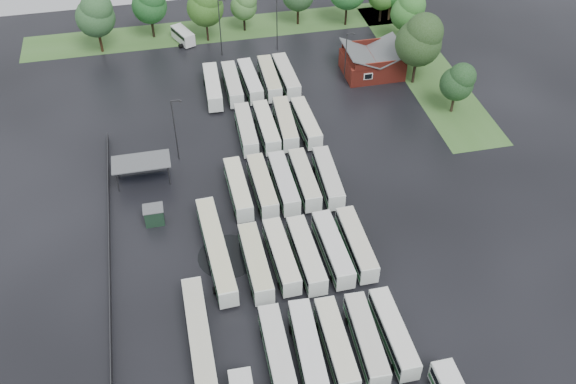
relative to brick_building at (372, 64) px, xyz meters
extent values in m
plane|color=black|center=(-24.00, -42.77, -1.87)|extent=(160.00, 160.00, 0.00)
cube|color=maroon|center=(0.00, 0.03, -0.17)|extent=(10.00, 8.00, 3.40)
cube|color=#4C4F51|center=(-2.50, 0.03, 2.43)|extent=(5.07, 8.60, 2.19)
cube|color=#4C4F51|center=(2.50, 0.03, 2.43)|extent=(5.07, 8.60, 2.19)
cube|color=maroon|center=(0.00, -3.97, 2.03)|extent=(9.00, 0.20, 1.20)
cube|color=silver|center=(-2.00, -4.02, 0.13)|extent=(1.60, 0.12, 1.20)
cylinder|color=#2D2D30|center=(-44.80, -22.77, -0.17)|extent=(0.16, 0.16, 3.40)
cylinder|color=#2D2D30|center=(-37.60, -22.77, -0.17)|extent=(0.16, 0.16, 3.40)
cylinder|color=#2D2D30|center=(-44.80, -19.57, -0.17)|extent=(0.16, 0.16, 3.40)
cylinder|color=#2D2D30|center=(-37.60, -19.57, -0.17)|extent=(0.16, 0.16, 3.40)
cube|color=#4C4F51|center=(-41.20, -21.17, 1.63)|extent=(8.20, 4.20, 0.15)
cube|color=navy|center=(-41.20, -19.27, -0.27)|extent=(7.60, 0.08, 2.60)
cube|color=black|center=(-40.20, -30.17, -0.62)|extent=(2.50, 2.00, 2.50)
cube|color=#4C4F51|center=(-40.20, -30.17, 0.69)|extent=(2.70, 2.20, 0.12)
cube|color=#375F27|center=(-22.00, 22.03, -1.86)|extent=(80.00, 10.00, 0.01)
cube|color=#375F27|center=(10.00, 0.03, -1.86)|extent=(10.00, 50.00, 0.01)
cube|color=#2D2D30|center=(-46.20, -34.77, -1.27)|extent=(0.10, 50.00, 1.20)
cube|color=silver|center=(-28.49, -55.11, -0.15)|extent=(2.50, 11.34, 2.59)
cube|color=black|center=(-28.49, -55.11, 0.37)|extent=(2.55, 10.89, 0.83)
cube|color=#1F4C28|center=(-28.49, -55.11, -0.72)|extent=(2.54, 11.11, 0.57)
cube|color=beige|center=(-28.49, -55.11, 1.20)|extent=(2.40, 11.00, 0.11)
cylinder|color=black|center=(-28.49, -51.49, -1.44)|extent=(2.40, 0.90, 0.90)
cube|color=silver|center=(-25.17, -55.31, -0.11)|extent=(2.96, 11.66, 2.65)
cube|color=black|center=(-25.17, -55.31, 0.42)|extent=(3.00, 11.20, 0.85)
cube|color=#23542C|center=(-25.17, -55.31, -0.69)|extent=(3.00, 11.43, 0.58)
cube|color=silver|center=(-25.17, -55.31, 1.26)|extent=(2.85, 11.31, 0.12)
cylinder|color=black|center=(-25.17, -51.61, -1.43)|extent=(2.46, 0.92, 0.92)
cube|color=silver|center=(-22.02, -55.39, -0.15)|extent=(2.50, 11.29, 2.58)
cube|color=black|center=(-22.02, -55.39, 0.36)|extent=(2.55, 10.84, 0.83)
cube|color=#1E4D28|center=(-22.02, -55.39, -0.72)|extent=(2.54, 11.06, 0.57)
cube|color=beige|center=(-22.02, -55.39, 1.18)|extent=(2.40, 10.95, 0.11)
cylinder|color=black|center=(-22.02, -58.99, -1.44)|extent=(2.39, 0.90, 0.90)
cylinder|color=black|center=(-22.02, -51.79, -1.44)|extent=(2.39, 0.90, 0.90)
cube|color=silver|center=(-18.62, -55.42, -0.17)|extent=(2.73, 11.23, 2.55)
cube|color=black|center=(-18.62, -55.42, 0.34)|extent=(2.77, 10.78, 0.82)
cube|color=#185727|center=(-18.62, -55.42, -0.73)|extent=(2.77, 11.01, 0.56)
cube|color=#BBB9AE|center=(-18.62, -55.42, 1.15)|extent=(2.62, 10.89, 0.11)
cylinder|color=black|center=(-18.62, -58.99, -1.45)|extent=(2.37, 0.89, 0.89)
cylinder|color=black|center=(-18.62, -51.85, -1.45)|extent=(2.37, 0.89, 0.89)
cube|color=silver|center=(-15.40, -55.24, -0.20)|extent=(2.38, 11.00, 2.52)
cube|color=black|center=(-15.40, -55.24, 0.31)|extent=(2.43, 10.56, 0.81)
cube|color=#164E24|center=(-15.40, -55.24, -0.75)|extent=(2.42, 10.78, 0.55)
cube|color=silver|center=(-15.40, -55.24, 1.11)|extent=(2.28, 10.67, 0.11)
cylinder|color=black|center=(-15.40, -58.75, -1.45)|extent=(2.33, 0.88, 0.88)
cylinder|color=black|center=(-15.40, -51.72, -1.45)|extent=(2.33, 0.88, 0.88)
cube|color=silver|center=(-28.49, -41.77, -0.12)|extent=(2.58, 11.51, 2.63)
cube|color=black|center=(-28.49, -41.77, 0.40)|extent=(2.63, 11.05, 0.84)
cube|color=#264D2F|center=(-28.49, -41.77, -0.70)|extent=(2.62, 11.28, 0.58)
cube|color=beige|center=(-28.49, -41.77, 1.24)|extent=(2.48, 11.16, 0.11)
cylinder|color=black|center=(-28.49, -45.44, -1.44)|extent=(2.44, 0.92, 0.92)
cylinder|color=black|center=(-28.49, -38.10, -1.44)|extent=(2.44, 0.92, 0.92)
cube|color=silver|center=(-25.16, -41.35, -0.17)|extent=(2.72, 11.24, 2.56)
cube|color=black|center=(-25.16, -41.35, 0.34)|extent=(2.76, 10.80, 0.82)
cube|color=#1B5025|center=(-25.16, -41.35, -0.73)|extent=(2.76, 11.02, 0.56)
cube|color=beige|center=(-25.16, -41.35, 1.16)|extent=(2.61, 10.90, 0.11)
cylinder|color=black|center=(-25.16, -44.92, -1.45)|extent=(2.37, 0.89, 0.89)
cylinder|color=black|center=(-25.16, -37.77, -1.45)|extent=(2.37, 0.89, 0.89)
cube|color=silver|center=(-22.10, -41.82, -0.13)|extent=(2.65, 11.48, 2.62)
cube|color=black|center=(-22.10, -41.82, 0.40)|extent=(2.70, 11.03, 0.84)
cube|color=#254D2D|center=(-22.10, -41.82, -0.70)|extent=(2.69, 11.26, 0.58)
cube|color=beige|center=(-22.10, -41.82, 1.23)|extent=(2.55, 11.14, 0.11)
cylinder|color=black|center=(-22.10, -45.48, -1.44)|extent=(2.43, 0.91, 0.91)
cylinder|color=black|center=(-22.10, -38.16, -1.44)|extent=(2.43, 0.91, 0.91)
cube|color=silver|center=(-18.61, -41.58, -0.13)|extent=(2.65, 11.49, 2.62)
cube|color=black|center=(-18.61, -41.58, 0.40)|extent=(2.70, 11.04, 0.84)
cube|color=#24522D|center=(-18.61, -41.58, -0.70)|extent=(2.69, 11.26, 0.58)
cube|color=silver|center=(-18.61, -41.58, 1.23)|extent=(2.55, 11.15, 0.11)
cylinder|color=black|center=(-18.61, -45.24, -1.44)|extent=(2.43, 0.92, 0.92)
cylinder|color=black|center=(-18.61, -37.92, -1.44)|extent=(2.43, 0.92, 0.92)
cube|color=silver|center=(-15.46, -41.37, -0.16)|extent=(2.39, 11.25, 2.58)
cube|color=black|center=(-15.46, -41.37, 0.36)|extent=(2.45, 10.81, 0.82)
cube|color=#165728|center=(-15.46, -41.37, -0.72)|extent=(2.44, 11.03, 0.57)
cube|color=beige|center=(-15.46, -41.37, 1.18)|extent=(2.30, 10.92, 0.11)
cylinder|color=black|center=(-15.46, -44.97, -1.44)|extent=(2.39, 0.90, 0.90)
cylinder|color=black|center=(-15.46, -37.78, -1.44)|extent=(2.39, 0.90, 0.90)
cube|color=silver|center=(-28.42, -27.72, -0.18)|extent=(2.53, 11.14, 2.54)
cube|color=black|center=(-28.42, -27.72, 0.33)|extent=(2.57, 10.70, 0.81)
cube|color=#184F23|center=(-28.42, -27.72, -0.74)|extent=(2.57, 10.92, 0.56)
cube|color=beige|center=(-28.42, -27.72, 1.14)|extent=(2.43, 10.81, 0.11)
cylinder|color=black|center=(-28.42, -31.27, -1.45)|extent=(2.36, 0.89, 0.89)
cylinder|color=black|center=(-28.42, -24.17, -1.45)|extent=(2.36, 0.89, 0.89)
cube|color=silver|center=(-25.04, -27.84, -0.14)|extent=(2.57, 11.36, 2.59)
cube|color=black|center=(-25.04, -27.84, 0.37)|extent=(2.61, 10.91, 0.83)
cube|color=#2B5A33|center=(-25.04, -27.84, -0.71)|extent=(2.61, 11.14, 0.57)
cube|color=beige|center=(-25.04, -27.84, 1.20)|extent=(2.47, 11.02, 0.11)
cylinder|color=black|center=(-25.04, -31.46, -1.44)|extent=(2.41, 0.91, 0.91)
cylinder|color=black|center=(-25.04, -24.21, -1.44)|extent=(2.41, 0.91, 0.91)
cube|color=silver|center=(-21.99, -27.86, -0.16)|extent=(2.40, 11.23, 2.57)
cube|color=black|center=(-21.99, -27.86, 0.36)|extent=(2.45, 10.79, 0.82)
cube|color=#2A5B36|center=(-21.99, -27.86, -0.72)|extent=(2.44, 11.01, 0.57)
cube|color=beige|center=(-21.99, -27.86, 1.17)|extent=(2.30, 10.90, 0.11)
cylinder|color=black|center=(-21.99, -31.45, -1.45)|extent=(2.38, 0.90, 0.90)
cylinder|color=black|center=(-21.99, -24.27, -1.45)|extent=(2.38, 0.90, 0.90)
cube|color=silver|center=(-18.97, -27.74, -0.17)|extent=(2.32, 11.14, 2.55)
cube|color=black|center=(-18.97, -27.74, 0.34)|extent=(2.38, 10.69, 0.82)
cube|color=#1B6028|center=(-18.97, -27.74, -0.73)|extent=(2.37, 10.92, 0.56)
cube|color=beige|center=(-18.97, -27.74, 1.15)|extent=(2.23, 10.81, 0.11)
cylinder|color=black|center=(-18.97, -31.31, -1.45)|extent=(2.37, 0.89, 0.89)
cylinder|color=black|center=(-18.97, -24.18, -1.45)|extent=(2.37, 0.89, 0.89)
cube|color=silver|center=(-15.61, -28.08, -0.16)|extent=(2.78, 11.28, 2.56)
cube|color=black|center=(-15.61, -28.08, 0.35)|extent=(2.82, 10.83, 0.82)
cube|color=#1E5A2F|center=(-15.61, -28.08, -0.73)|extent=(2.82, 11.05, 0.56)
cube|color=#BBBAB1|center=(-15.61, -28.08, 1.17)|extent=(2.67, 10.94, 0.11)
cylinder|color=black|center=(-15.61, -31.66, -1.45)|extent=(2.38, 0.90, 0.90)
cylinder|color=black|center=(-15.61, -24.50, -1.45)|extent=(2.38, 0.90, 0.90)
cube|color=silver|center=(-25.03, -14.30, -0.17)|extent=(2.59, 11.21, 2.56)
cube|color=black|center=(-25.03, -14.30, 0.34)|extent=(2.63, 10.76, 0.82)
cube|color=#1B582C|center=(-25.03, -14.30, -0.73)|extent=(2.63, 10.98, 0.56)
cube|color=beige|center=(-25.03, -14.30, 1.16)|extent=(2.49, 10.87, 0.11)
cylinder|color=black|center=(-25.03, -17.86, -1.45)|extent=(2.37, 0.89, 0.89)
cylinder|color=black|center=(-25.03, -10.73, -1.45)|extent=(2.37, 0.89, 0.89)
cube|color=silver|center=(-21.87, -14.41, -0.14)|extent=(2.41, 11.33, 2.59)
cube|color=black|center=(-21.87, -14.41, 0.38)|extent=(2.47, 10.88, 0.83)
cube|color=#20532E|center=(-21.87, -14.41, -0.71)|extent=(2.46, 11.11, 0.57)
cube|color=beige|center=(-21.87, -14.41, 1.20)|extent=(2.32, 10.99, 0.11)
cylinder|color=black|center=(-21.87, -18.04, -1.44)|extent=(2.41, 0.91, 0.91)
cylinder|color=black|center=(-21.87, -10.79, -1.44)|extent=(2.41, 0.91, 0.91)
cube|color=silver|center=(-18.79, -14.12, -0.12)|extent=(2.98, 11.59, 2.63)
cube|color=black|center=(-18.79, -14.12, 0.41)|extent=(3.01, 11.13, 0.84)
cube|color=#194E23|center=(-18.79, -14.12, -0.70)|extent=(3.01, 11.36, 0.58)
cube|color=beige|center=(-18.79, -14.12, 1.24)|extent=(2.87, 11.24, 0.11)
cylinder|color=black|center=(-18.79, -17.79, -1.44)|extent=(2.44, 0.92, 0.92)
cylinder|color=black|center=(-18.79, -10.44, -1.44)|extent=(2.44, 0.92, 0.92)
cube|color=silver|center=(-15.54, -14.49, -0.19)|extent=(2.65, 11.11, 2.53)
cube|color=black|center=(-15.54, -14.49, 0.32)|extent=(2.69, 10.67, 0.81)
cube|color=#276035|center=(-15.54, -14.49, -0.74)|extent=(2.69, 10.89, 0.56)
cube|color=beige|center=(-15.54, -14.49, 1.13)|extent=(2.55, 10.78, 0.11)
cylinder|color=black|center=(-15.54, -18.02, -1.45)|extent=(2.35, 0.88, 0.88)
cylinder|color=black|center=(-15.54, -10.95, -1.45)|extent=(2.35, 0.88, 0.88)
cube|color=silver|center=(-28.55, -1.11, -0.12)|extent=(2.86, 11.57, 2.63)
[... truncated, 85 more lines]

